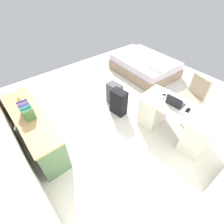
{
  "coord_description": "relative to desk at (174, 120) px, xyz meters",
  "views": [
    {
      "loc": [
        -2.07,
        2.29,
        2.72
      ],
      "look_at": [
        -0.3,
        0.85,
        0.6
      ],
      "focal_mm": 26.66,
      "sensor_mm": 36.0,
      "label": 1
    }
  ],
  "objects": [
    {
      "name": "laptop",
      "position": [
        0.1,
        0.02,
        0.39
      ],
      "size": [
        0.33,
        0.25,
        0.21
      ],
      "color": "#333338",
      "rests_on": "desk"
    },
    {
      "name": "ground_plane",
      "position": [
        1.07,
        0.12,
        -0.38
      ],
      "size": [
        5.97,
        5.97,
        0.0
      ],
      "primitive_type": "plane",
      "color": "silver"
    },
    {
      "name": "book_row",
      "position": [
        1.47,
        2.22,
        0.48
      ],
      "size": [
        0.31,
        0.17,
        0.24
      ],
      "color": "#406C37",
      "rests_on": "credenza"
    },
    {
      "name": "desk_lamp",
      "position": [
        -0.51,
        -0.06,
        0.6
      ],
      "size": [
        0.16,
        0.11,
        0.34
      ],
      "color": "silver",
      "rests_on": "desk"
    },
    {
      "name": "bed",
      "position": [
        2.07,
        -1.41,
        -0.13
      ],
      "size": [
        1.94,
        1.46,
        0.58
      ],
      "color": "gray",
      "rests_on": "ground_plane"
    },
    {
      "name": "cell_phone_by_mouse",
      "position": [
        0.38,
        -0.04,
        0.35
      ],
      "size": [
        0.12,
        0.15,
        0.01
      ],
      "primitive_type": "cube",
      "rotation": [
        0.0,
        0.0,
        0.46
      ],
      "color": "black",
      "rests_on": "desk"
    },
    {
      "name": "computer_mouse",
      "position": [
        0.36,
        0.01,
        0.36
      ],
      "size": [
        0.07,
        0.11,
        0.03
      ],
      "primitive_type": "ellipsoid",
      "rotation": [
        0.0,
        0.0,
        0.1
      ],
      "color": "white",
      "rests_on": "desk"
    },
    {
      "name": "office_chair",
      "position": [
        0.15,
        -0.77,
        0.04
      ],
      "size": [
        0.56,
        0.56,
        0.94
      ],
      "color": "black",
      "rests_on": "ground_plane"
    },
    {
      "name": "cell_phone_near_laptop",
      "position": [
        -0.15,
        -0.04,
        0.35
      ],
      "size": [
        0.09,
        0.15,
        0.01
      ],
      "primitive_type": "cube",
      "rotation": [
        0.0,
        0.0,
        0.2
      ],
      "color": "black",
      "rests_on": "desk"
    },
    {
      "name": "desk",
      "position": [
        0.0,
        0.0,
        0.0
      ],
      "size": [
        1.5,
        0.8,
        0.72
      ],
      "color": "silver",
      "rests_on": "ground_plane"
    },
    {
      "name": "suitcase_spare_grey",
      "position": [
        1.49,
        0.3,
        -0.1
      ],
      "size": [
        0.38,
        0.26,
        0.56
      ],
      "primitive_type": "cube",
      "rotation": [
        0.0,
        0.0,
        0.12
      ],
      "color": "#4C4C51",
      "rests_on": "ground_plane"
    },
    {
      "name": "figurine_small",
      "position": [
        1.99,
        2.22,
        0.43
      ],
      "size": [
        0.08,
        0.08,
        0.11
      ],
      "primitive_type": "cone",
      "color": "gold",
      "rests_on": "credenza"
    },
    {
      "name": "credenza",
      "position": [
        1.48,
        2.22,
        -0.0
      ],
      "size": [
        1.8,
        0.48,
        0.75
      ],
      "color": "#4C6B47",
      "rests_on": "ground_plane"
    },
    {
      "name": "suitcase_black",
      "position": [
        1.17,
        0.44,
        -0.07
      ],
      "size": [
        0.39,
        0.26,
        0.61
      ],
      "primitive_type": "cube",
      "rotation": [
        0.0,
        0.0,
        0.13
      ],
      "color": "black",
      "rests_on": "ground_plane"
    }
  ]
}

